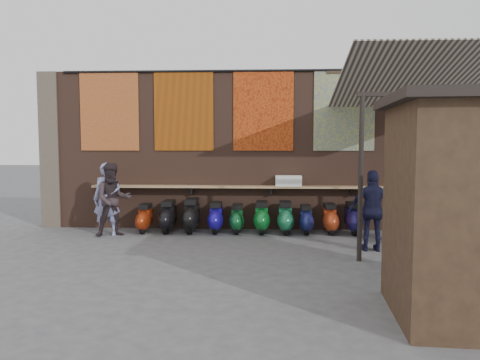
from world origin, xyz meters
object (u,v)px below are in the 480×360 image
(scooter_stool_9, at_px, (353,218))
(scooter_stool_3, at_px, (216,217))
(scooter_stool_2, at_px, (191,216))
(shopper_tan, at_px, (404,209))
(scooter_stool_0, at_px, (145,218))
(scooter_stool_5, at_px, (262,217))
(diner_right, at_px, (113,200))
(scooter_stool_8, at_px, (330,219))
(shopper_navy, at_px, (373,211))
(scooter_stool_4, at_px, (237,219))
(shelf_box, at_px, (288,181))
(scooter_stool_1, at_px, (168,217))
(scooter_stool_6, at_px, (285,218))
(scooter_stool_7, at_px, (306,220))
(diner_left, at_px, (107,199))

(scooter_stool_9, bearing_deg, scooter_stool_3, 179.79)
(scooter_stool_2, height_order, shopper_tan, shopper_tan)
(scooter_stool_3, bearing_deg, scooter_stool_0, -177.43)
(scooter_stool_5, relative_size, diner_right, 0.47)
(scooter_stool_8, xyz_separation_m, shopper_navy, (0.61, -1.79, 0.46))
(scooter_stool_4, bearing_deg, shopper_tan, -12.90)
(scooter_stool_5, xyz_separation_m, shopper_navy, (2.26, -1.78, 0.44))
(shelf_box, bearing_deg, scooter_stool_8, -14.91)
(scooter_stool_4, distance_m, scooter_stool_5, 0.60)
(scooter_stool_3, xyz_separation_m, scooter_stool_9, (3.32, -0.01, 0.01))
(scooter_stool_1, bearing_deg, scooter_stool_9, 0.18)
(scooter_stool_3, bearing_deg, shopper_tan, -11.46)
(shelf_box, bearing_deg, scooter_stool_5, -157.12)
(shelf_box, height_order, scooter_stool_6, shelf_box)
(shelf_box, distance_m, shopper_navy, 2.65)
(shelf_box, relative_size, scooter_stool_7, 0.89)
(scooter_stool_7, bearing_deg, scooter_stool_1, 179.81)
(scooter_stool_8, relative_size, shopper_navy, 0.46)
(shopper_navy, bearing_deg, scooter_stool_5, -35.27)
(scooter_stool_3, relative_size, scooter_stool_5, 0.96)
(shelf_box, height_order, scooter_stool_9, shelf_box)
(scooter_stool_6, bearing_deg, scooter_stool_2, 178.45)
(shelf_box, height_order, scooter_stool_2, shelf_box)
(scooter_stool_5, xyz_separation_m, shopper_tan, (3.15, -0.85, 0.35))
(scooter_stool_3, xyz_separation_m, scooter_stool_8, (2.77, 0.00, -0.01))
(shelf_box, xyz_separation_m, scooter_stool_4, (-1.26, -0.27, -0.91))
(scooter_stool_4, distance_m, scooter_stool_8, 2.25)
(scooter_stool_1, xyz_separation_m, scooter_stool_5, (2.31, 0.01, -0.00))
(scooter_stool_1, relative_size, diner_right, 0.47)
(scooter_stool_6, height_order, scooter_stool_7, scooter_stool_6)
(scooter_stool_4, distance_m, scooter_stool_6, 1.17)
(scooter_stool_4, bearing_deg, shelf_box, 12.19)
(scooter_stool_3, distance_m, scooter_stool_4, 0.52)
(scooter_stool_3, height_order, diner_left, diner_left)
(diner_right, bearing_deg, scooter_stool_4, -14.24)
(scooter_stool_9, distance_m, diner_left, 5.91)
(scooter_stool_3, distance_m, scooter_stool_8, 2.77)
(diner_left, bearing_deg, scooter_stool_6, -1.42)
(scooter_stool_1, distance_m, scooter_stool_3, 1.19)
(scooter_stool_0, distance_m, scooter_stool_8, 4.53)
(scooter_stool_0, relative_size, diner_left, 0.42)
(scooter_stool_7, xyz_separation_m, scooter_stool_8, (0.58, 0.04, 0.02))
(scooter_stool_5, height_order, diner_left, diner_left)
(scooter_stool_9, height_order, diner_right, diner_right)
(scooter_stool_6, distance_m, scooter_stool_7, 0.50)
(scooter_stool_4, height_order, diner_left, diner_left)
(scooter_stool_8, height_order, diner_left, diner_left)
(scooter_stool_1, height_order, scooter_stool_9, scooter_stool_1)
(scooter_stool_9, bearing_deg, scooter_stool_8, 178.55)
(shelf_box, distance_m, scooter_stool_4, 1.58)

